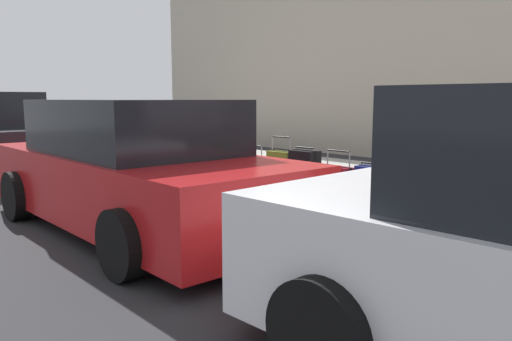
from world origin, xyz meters
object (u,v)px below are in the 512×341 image
at_px(suitcase_red_2, 471,196).
at_px(suitcase_black_6, 304,175).
at_px(suitcase_silver_8, 255,174).
at_px(bollard_post, 160,156).
at_px(suitcase_teal_10, 213,167).
at_px(suitcase_olive_7, 281,172).
at_px(suitcase_navy_4, 373,189).
at_px(fire_hydrant, 187,153).
at_px(suitcase_maroon_5, 338,185).
at_px(suitcase_red_9, 236,165).
at_px(suitcase_teal_3, 414,199).
at_px(parked_car_red_1, 135,169).

height_order(suitcase_red_2, suitcase_black_6, suitcase_red_2).
bearing_deg(suitcase_silver_8, suitcase_black_6, 178.98).
xyz_separation_m(suitcase_red_2, bollard_post, (5.97, 0.19, -0.04)).
xyz_separation_m(suitcase_silver_8, bollard_post, (2.53, 0.16, 0.08)).
bearing_deg(suitcase_black_6, suitcase_teal_10, -0.37).
bearing_deg(suitcase_teal_10, suitcase_olive_7, -178.23).
bearing_deg(suitcase_navy_4, suitcase_silver_8, 0.03).
bearing_deg(fire_hydrant, suitcase_red_2, -179.54).
height_order(suitcase_navy_4, suitcase_maroon_5, suitcase_maroon_5).
bearing_deg(suitcase_olive_7, suitcase_maroon_5, 179.51).
distance_m(suitcase_red_2, suitcase_maroon_5, 1.83).
relative_size(suitcase_maroon_5, suitcase_red_9, 0.77).
xyz_separation_m(suitcase_navy_4, bollard_post, (4.73, 0.16, 0.04)).
relative_size(fire_hydrant, bollard_post, 1.23).
relative_size(suitcase_teal_3, suitcase_silver_8, 1.06).
xyz_separation_m(suitcase_black_6, suitcase_olive_7, (0.53, -0.06, -0.03)).
distance_m(suitcase_teal_3, suitcase_maroon_5, 1.22).
bearing_deg(suitcase_maroon_5, parked_car_red_1, 64.43).
height_order(suitcase_teal_3, suitcase_maroon_5, suitcase_teal_3).
bearing_deg(suitcase_navy_4, suitcase_teal_3, 171.57).
relative_size(suitcase_maroon_5, suitcase_silver_8, 1.06).
distance_m(suitcase_navy_4, bollard_post, 4.74).
xyz_separation_m(suitcase_red_2, suitcase_maroon_5, (1.82, -0.01, -0.11)).
distance_m(suitcase_silver_8, bollard_post, 2.53).
distance_m(suitcase_navy_4, suitcase_red_9, 2.72).
xyz_separation_m(suitcase_black_6, suitcase_silver_8, (1.06, -0.02, -0.10)).
bearing_deg(suitcase_red_9, fire_hydrant, 1.98).
bearing_deg(suitcase_red_2, suitcase_navy_4, 1.32).
height_order(suitcase_teal_3, suitcase_navy_4, suitcase_teal_3).
height_order(suitcase_black_6, suitcase_teal_10, suitcase_black_6).
relative_size(suitcase_navy_4, suitcase_olive_7, 0.72).
height_order(suitcase_maroon_5, suitcase_teal_10, suitcase_maroon_5).
bearing_deg(suitcase_teal_10, suitcase_red_2, -179.56).
height_order(suitcase_red_2, suitcase_maroon_5, suitcase_red_2).
bearing_deg(suitcase_teal_3, suitcase_maroon_5, -5.93).
height_order(suitcase_maroon_5, suitcase_olive_7, suitcase_olive_7).
xyz_separation_m(suitcase_red_2, suitcase_silver_8, (3.44, 0.03, -0.13)).
height_order(suitcase_red_2, bollard_post, suitcase_red_2).
relative_size(suitcase_teal_3, suitcase_red_9, 0.77).
height_order(suitcase_maroon_5, suitcase_red_9, suitcase_red_9).
bearing_deg(fire_hydrant, bollard_post, 12.08).
xyz_separation_m(suitcase_black_6, fire_hydrant, (2.89, -0.01, 0.08)).
bearing_deg(suitcase_silver_8, suitcase_red_9, -3.63).
xyz_separation_m(suitcase_teal_3, bollard_post, (5.35, 0.07, 0.07)).
relative_size(suitcase_teal_10, fire_hydrant, 0.86).
height_order(suitcase_black_6, bollard_post, suitcase_black_6).
bearing_deg(suitcase_teal_10, parked_car_red_1, 122.71).
distance_m(suitcase_maroon_5, suitcase_red_9, 2.13).
xyz_separation_m(suitcase_red_2, suitcase_olive_7, (2.91, -0.02, -0.05)).
relative_size(suitcase_red_9, bollard_post, 1.46).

